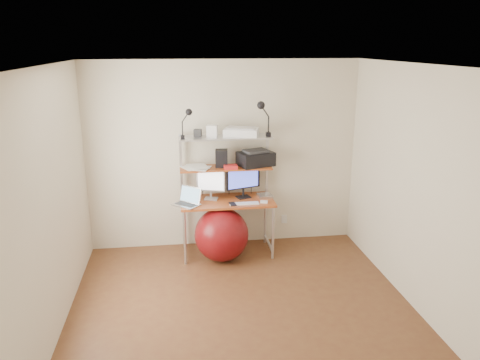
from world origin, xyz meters
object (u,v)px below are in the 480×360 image
object	(u,v)px
monitor_black	(243,180)
monitor_silver	(211,183)
laptop	(188,201)
printer	(256,158)
exercise_ball	(222,235)

from	to	relation	value
monitor_black	monitor_silver	bearing A→B (deg)	163.71
laptop	printer	xyz separation A→B (m)	(0.90, 0.24, 0.46)
monitor_silver	exercise_ball	xyz separation A→B (m)	(0.11, -0.27, -0.61)
monitor_silver	exercise_ball	distance (m)	0.68
printer	exercise_ball	size ratio (longest dim) A/B	0.74
monitor_black	laptop	size ratio (longest dim) A/B	1.16
monitor_black	exercise_ball	size ratio (longest dim) A/B	0.69
exercise_ball	printer	bearing A→B (deg)	34.29
exercise_ball	monitor_silver	bearing A→B (deg)	111.24
printer	exercise_ball	bearing A→B (deg)	-164.67
monitor_silver	laptop	bearing A→B (deg)	-133.63
monitor_black	laptop	bearing A→B (deg)	176.87
exercise_ball	monitor_black	bearing A→B (deg)	41.61
monitor_silver	printer	bearing A→B (deg)	21.41
monitor_black	exercise_ball	distance (m)	0.76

